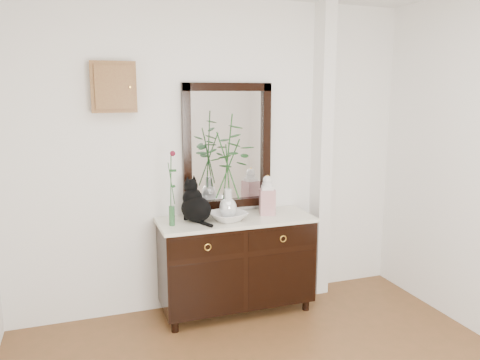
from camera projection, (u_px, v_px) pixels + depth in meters
name	position (u px, v px, depth m)	size (l,w,h in m)	color
wall_back	(216.00, 157.00, 4.11)	(3.60, 0.04, 2.70)	white
pilaster	(322.00, 153.00, 4.36)	(0.12, 0.20, 2.70)	white
sideboard	(236.00, 260.00, 4.07)	(1.33, 0.52, 0.82)	black
wall_mirror	(227.00, 147.00, 4.11)	(0.80, 0.06, 1.10)	black
key_cabinet	(113.00, 87.00, 3.68)	(0.35, 0.10, 0.40)	brown
cat	(196.00, 200.00, 3.87)	(0.25, 0.31, 0.36)	black
lotus_bowl	(228.00, 216.00, 3.91)	(0.30, 0.30, 0.07)	white
vase_branches	(228.00, 166.00, 3.84)	(0.42, 0.42, 0.88)	silver
bud_vase_rose	(171.00, 188.00, 3.72)	(0.07, 0.07, 0.62)	#2C6034
ginger_jar	(267.00, 194.00, 4.10)	(0.13, 0.13, 0.36)	white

